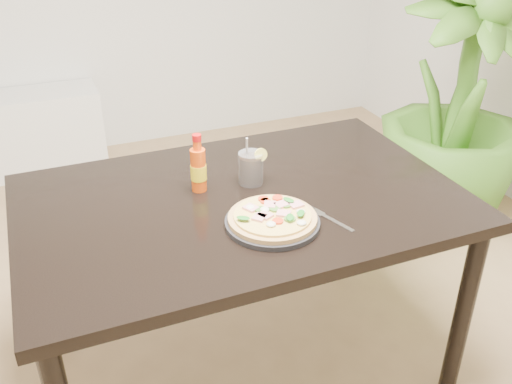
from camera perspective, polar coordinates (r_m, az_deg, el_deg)
name	(u,v)px	position (r m, az deg, el deg)	size (l,w,h in m)	color
floor	(223,369)	(2.28, -3.36, -17.26)	(4.50, 4.50, 0.00)	#9E7A51
dining_table	(242,219)	(1.87, -1.41, -2.73)	(1.40, 0.90, 0.75)	black
plate	(272,223)	(1.68, 1.65, -3.08)	(0.28, 0.28, 0.02)	black
pizza	(273,217)	(1.67, 1.68, -2.47)	(0.26, 0.26, 0.03)	tan
hot_sauce_bottle	(198,169)	(1.84, -5.78, 2.35)	(0.05, 0.05, 0.20)	#DE490D
cola_cup	(251,169)	(1.89, -0.52, 2.35)	(0.09, 0.08, 0.17)	black
fork	(328,218)	(1.72, 7.19, -2.58)	(0.08, 0.18, 0.00)	silver
houseplant	(458,103)	(3.04, 19.55, 8.42)	(0.74, 0.74, 1.33)	#427920
plant_pot	(441,199)	(3.26, 17.97, -0.66)	(0.28, 0.28, 0.22)	brown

